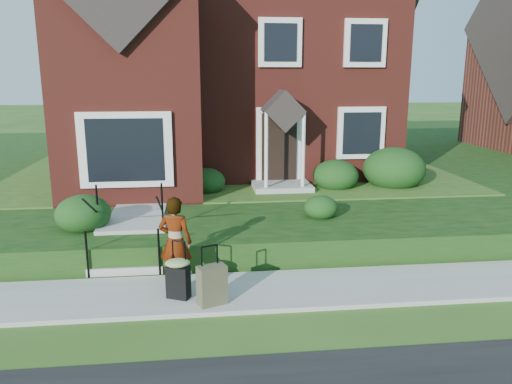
{
  "coord_description": "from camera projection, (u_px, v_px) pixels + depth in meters",
  "views": [
    {
      "loc": [
        -1.04,
        -8.06,
        3.73
      ],
      "look_at": [
        0.09,
        2.0,
        1.35
      ],
      "focal_mm": 35.0,
      "sensor_mm": 36.0,
      "label": 1
    }
  ],
  "objects": [
    {
      "name": "ground",
      "position": [
        263.0,
        293.0,
        8.76
      ],
      "size": [
        120.0,
        120.0,
        0.0
      ],
      "primitive_type": "plane",
      "color": "#2D5119",
      "rests_on": "ground"
    },
    {
      "name": "sidewalk",
      "position": [
        263.0,
        291.0,
        8.75
      ],
      "size": [
        60.0,
        1.6,
        0.08
      ],
      "primitive_type": "cube",
      "color": "#9E9B93",
      "rests_on": "ground"
    },
    {
      "name": "terrace",
      "position": [
        329.0,
        164.0,
        19.67
      ],
      "size": [
        44.0,
        20.0,
        0.6
      ],
      "primitive_type": "cube",
      "color": "black",
      "rests_on": "ground"
    },
    {
      "name": "walkway",
      "position": [
        146.0,
        195.0,
        13.18
      ],
      "size": [
        1.2,
        6.0,
        0.06
      ],
      "primitive_type": "cube",
      "color": "#9E9B93",
      "rests_on": "terrace"
    },
    {
      "name": "main_house",
      "position": [
        222.0,
        29.0,
        16.83
      ],
      "size": [
        10.4,
        10.2,
        9.4
      ],
      "color": "maroon",
      "rests_on": "terrace"
    },
    {
      "name": "front_steps",
      "position": [
        131.0,
        239.0,
        10.17
      ],
      "size": [
        1.4,
        2.02,
        1.5
      ],
      "color": "#9E9B93",
      "rests_on": "ground"
    },
    {
      "name": "foundation_shrubs",
      "position": [
        280.0,
        174.0,
        13.5
      ],
      "size": [
        10.16,
        4.75,
        1.25
      ],
      "color": "black",
      "rests_on": "terrace"
    },
    {
      "name": "woman",
      "position": [
        175.0,
        242.0,
        8.7
      ],
      "size": [
        0.67,
        0.53,
        1.62
      ],
      "primitive_type": "imported",
      "rotation": [
        0.0,
        0.0,
        2.87
      ],
      "color": "#999999",
      "rests_on": "sidewalk"
    },
    {
      "name": "suitcase_black",
      "position": [
        178.0,
        276.0,
        8.3
      ],
      "size": [
        0.51,
        0.47,
        0.99
      ],
      "rotation": [
        0.0,
        0.0,
        -0.42
      ],
      "color": "black",
      "rests_on": "sidewalk"
    },
    {
      "name": "suitcase_olive",
      "position": [
        212.0,
        285.0,
        8.09
      ],
      "size": [
        0.52,
        0.41,
        0.99
      ],
      "rotation": [
        0.0,
        0.0,
        0.38
      ],
      "color": "#4D4A33",
      "rests_on": "sidewalk"
    }
  ]
}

